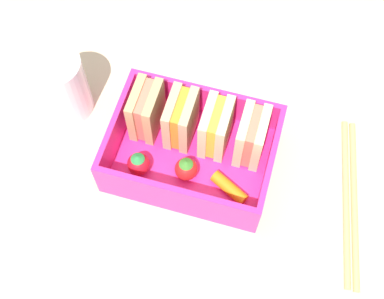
% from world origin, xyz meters
% --- Properties ---
extents(ground_plane, '(1.20, 1.20, 0.02)m').
position_xyz_m(ground_plane, '(0.00, 0.00, -0.01)').
color(ground_plane, '#D2B090').
extents(bento_tray, '(0.17, 0.12, 0.01)m').
position_xyz_m(bento_tray, '(0.00, 0.00, 0.01)').
color(bento_tray, '#F42887').
rests_on(bento_tray, ground_plane).
extents(bento_rim, '(0.17, 0.12, 0.04)m').
position_xyz_m(bento_rim, '(0.00, 0.00, 0.03)').
color(bento_rim, '#F42887').
rests_on(bento_rim, bento_tray).
extents(sandwich_left, '(0.03, 0.05, 0.06)m').
position_xyz_m(sandwich_left, '(-0.06, 0.02, 0.04)').
color(sandwich_left, tan).
rests_on(sandwich_left, bento_tray).
extents(sandwich_center_left, '(0.03, 0.05, 0.06)m').
position_xyz_m(sandwich_center_left, '(-0.02, 0.02, 0.04)').
color(sandwich_center_left, tan).
rests_on(sandwich_center_left, bento_tray).
extents(sandwich_center, '(0.03, 0.05, 0.06)m').
position_xyz_m(sandwich_center, '(0.02, 0.02, 0.04)').
color(sandwich_center, beige).
rests_on(sandwich_center, bento_tray).
extents(sandwich_center_right, '(0.03, 0.05, 0.06)m').
position_xyz_m(sandwich_center_right, '(0.06, 0.02, 0.04)').
color(sandwich_center_right, beige).
rests_on(sandwich_center_right, bento_tray).
extents(strawberry_left, '(0.02, 0.02, 0.03)m').
position_xyz_m(strawberry_left, '(-0.05, -0.03, 0.03)').
color(strawberry_left, red).
rests_on(strawberry_left, bento_tray).
extents(strawberry_far_left, '(0.02, 0.02, 0.03)m').
position_xyz_m(strawberry_far_left, '(0.00, -0.02, 0.03)').
color(strawberry_far_left, red).
rests_on(strawberry_far_left, bento_tray).
extents(carrot_stick_far_left, '(0.04, 0.03, 0.01)m').
position_xyz_m(carrot_stick_far_left, '(0.05, -0.03, 0.02)').
color(carrot_stick_far_left, orange).
rests_on(carrot_stick_far_left, bento_tray).
extents(chopstick_pair, '(0.05, 0.19, 0.01)m').
position_xyz_m(chopstick_pair, '(0.17, 0.00, 0.00)').
color(chopstick_pair, tan).
rests_on(chopstick_pair, ground_plane).
extents(drinking_glass, '(0.06, 0.06, 0.08)m').
position_xyz_m(drinking_glass, '(-0.16, 0.03, 0.04)').
color(drinking_glass, white).
rests_on(drinking_glass, ground_plane).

